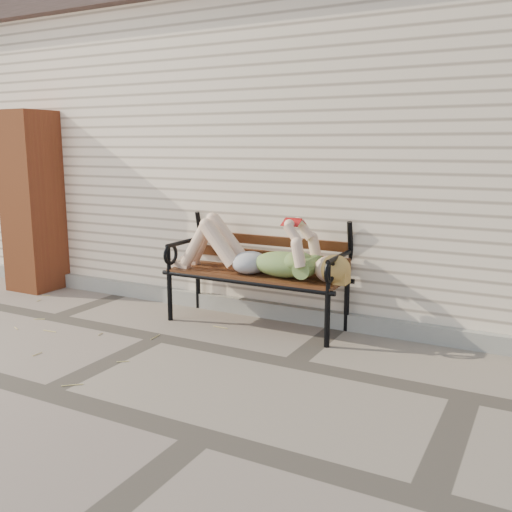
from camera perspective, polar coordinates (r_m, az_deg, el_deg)
The scene contains 8 objects.
ground at distance 5.01m, azimuth -9.65°, elevation -8.07°, with size 80.00×80.00×0.00m, color #776A5B.
house_wall at distance 7.34m, azimuth 4.54°, elevation 10.01°, with size 8.00×4.00×3.00m, color #F6DFC1.
house_roof at distance 7.49m, azimuth 4.74°, elevation 22.72°, with size 8.30×4.30×0.30m, color #4F3C39.
foundation_strip at distance 5.74m, azimuth -3.78°, elevation -4.65°, with size 8.00×0.10×0.15m, color #9D9A8E.
brick_pillar at distance 6.90m, azimuth -21.43°, elevation 5.07°, with size 0.50×0.50×2.00m, color #A24C24.
garden_bench at distance 5.21m, azimuth 0.53°, elevation 0.20°, with size 1.78×0.71×1.15m.
reading_woman at distance 5.07m, azimuth -0.06°, elevation 0.35°, with size 1.68×0.38×0.53m.
straw_scatter at distance 5.25m, azimuth -16.85°, elevation -7.42°, with size 2.86×1.48×0.01m.
Camera 1 is at (2.91, -3.73, 1.62)m, focal length 40.00 mm.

